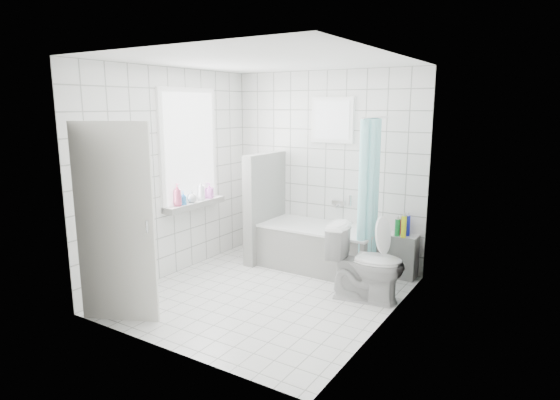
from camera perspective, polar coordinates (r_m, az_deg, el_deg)
The scene contains 19 objects.
ground at distance 5.51m, azimuth -1.81°, elevation -11.40°, with size 3.00×3.00×0.00m, color white.
ceiling at distance 5.10m, azimuth -2.00°, elevation 16.61°, with size 3.00×3.00×0.00m, color white.
wall_back at distance 6.44m, azimuth 5.57°, elevation 3.90°, with size 2.80×0.02×2.60m, color white.
wall_front at distance 4.01m, azimuth -13.91°, elevation -0.98°, with size 2.80×0.02×2.60m, color white.
wall_left at distance 6.03m, azimuth -13.03°, elevation 3.15°, with size 0.02×3.00×2.60m, color white.
wall_right at distance 4.53m, azimuth 12.96°, elevation 0.47°, with size 0.02×3.00×2.60m, color white.
window_left at distance 6.18m, azimuth -10.89°, elevation 6.23°, with size 0.01×0.90×1.40m, color white.
window_back at distance 6.30m, azimuth 6.33°, elevation 9.65°, with size 0.50×0.01×0.50m, color white.
window_sill at distance 6.26m, azimuth -10.34°, elevation -0.54°, with size 0.18×1.02×0.08m, color white.
door at distance 4.86m, azimuth -19.49°, elevation -2.81°, with size 0.04×0.80×2.00m, color silver.
bathtub at distance 6.27m, azimuth 4.89°, elevation -5.76°, with size 1.55×0.77×0.58m.
partition_wall at distance 6.52m, azimuth -1.84°, elevation -0.86°, with size 0.15×0.85×1.50m, color white.
tiled_ledge at distance 6.14m, azimuth 14.49°, elevation -6.62°, with size 0.40×0.24×0.55m, color white.
toilet at distance 5.31m, azimuth 10.46°, elevation -7.56°, with size 0.48×0.84×0.85m, color white.
curtain_rod at distance 5.68m, azimuth 11.62°, elevation 9.80°, with size 0.02×0.02×0.80m, color silver.
shower_curtain at distance 5.65m, azimuth 10.79°, elevation 0.64°, with size 0.14×0.48×1.78m, color #55F9F9, non-canonical shape.
tub_faucet at distance 6.38m, azimuth 7.15°, elevation -0.31°, with size 0.18×0.06×0.06m, color silver.
sill_bottles at distance 6.18m, azimuth -10.68°, elevation 0.78°, with size 0.18×0.73×0.29m.
ledge_bottles at distance 5.99m, azimuth 14.71°, elevation -3.15°, with size 0.16×0.20×0.27m.
Camera 1 is at (2.83, -4.22, 2.14)m, focal length 30.00 mm.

